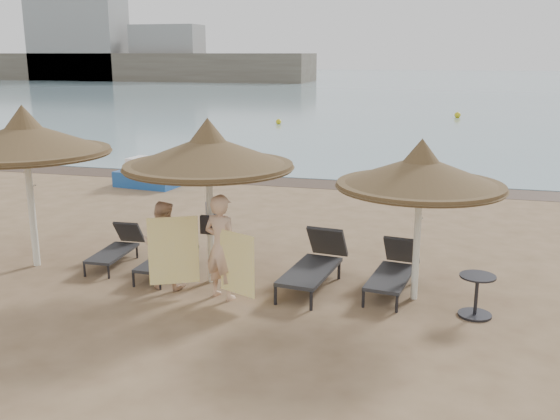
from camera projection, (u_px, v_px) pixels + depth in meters
The scene contains 21 objects.
ground at pixel (199, 288), 10.93m from camera, with size 160.00×160.00×0.00m, color #8D7051.
sea at pixel (419, 83), 85.90m from camera, with size 200.00×140.00×0.03m, color #6E929E.
wet_sand_strip at pixel (311, 183), 19.73m from camera, with size 200.00×1.60×0.01m, color #4A3B30.
far_shore at pixel (240, 61), 89.40m from camera, with size 150.00×54.80×12.00m.
palapa_left at pixel (25, 139), 11.48m from camera, with size 3.11×3.11×3.09m.
palapa_center at pixel (208, 153), 10.66m from camera, with size 2.96×2.96×2.94m.
palapa_right at pixel (421, 173), 9.93m from camera, with size 2.72×2.72×2.69m.
lounger_far_left at pixel (118, 247), 12.16m from camera, with size 0.60×1.62×0.72m.
lounger_near_left at pixel (169, 254), 11.67m from camera, with size 0.60×1.71×0.76m.
lounger_near_right at pixel (315, 263), 10.97m from camera, with size 0.93×2.12×0.92m.
lounger_far_right at pixel (394, 269), 10.77m from camera, with size 0.84×1.88×0.81m.
side_table at pixel (476, 297), 9.67m from camera, with size 0.55×0.55×0.67m.
person_left at pixel (163, 238), 10.75m from camera, with size 0.83×0.54×1.80m, color #DDAF8A.
person_right at pixel (221, 239), 10.23m from camera, with size 0.95×0.62×2.07m, color #DDAF8A.
towel_left at pixel (174, 251), 10.36m from camera, with size 0.75×0.39×1.16m.
towel_right at pixel (237, 264), 9.99m from camera, with size 0.68×0.32×1.04m.
bag_patterned at pixel (214, 213), 11.10m from camera, with size 0.31×0.20×0.37m.
bag_dark at pixel (207, 225), 10.81m from camera, with size 0.23×0.08×0.33m.
pedal_boat at pixel (148, 176), 19.21m from camera, with size 2.02×1.36×0.88m.
buoy_left at pixel (279, 122), 35.91m from camera, with size 0.32×0.32×0.32m, color gold.
buoy_mid at pixel (458, 115), 39.42m from camera, with size 0.39×0.39×0.39m, color gold.
Camera 1 is at (4.01, -9.55, 3.99)m, focal length 40.00 mm.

